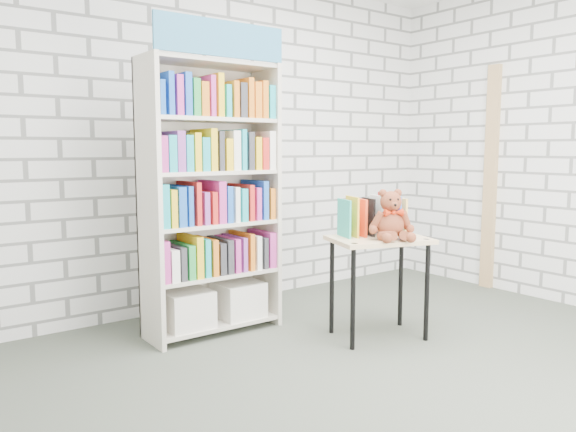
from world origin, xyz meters
TOP-DOWN VIEW (x-y plane):
  - ground at (0.00, 0.00)m, footprint 4.50×4.50m
  - room_shell at (0.00, 0.00)m, footprint 4.52×4.02m
  - bookshelf at (-0.55, 1.36)m, footprint 0.97×0.38m
  - display_table at (0.34, 0.55)m, footprint 0.77×0.64m
  - table_books at (0.37, 0.65)m, footprint 0.50×0.34m
  - teddy_bear at (0.34, 0.44)m, footprint 0.33×0.31m
  - door_trim at (2.23, 0.95)m, footprint 0.05×0.12m

SIDE VIEW (x-z plane):
  - ground at x=0.00m, z-range 0.00..0.00m
  - display_table at x=0.34m, z-range 0.26..0.97m
  - table_books at x=0.37m, z-range 0.71..0.99m
  - teddy_bear at x=0.34m, z-range 0.68..1.02m
  - bookshelf at x=-0.55m, z-range -0.10..2.08m
  - door_trim at x=2.23m, z-range 0.00..2.10m
  - room_shell at x=0.00m, z-range 0.38..3.19m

